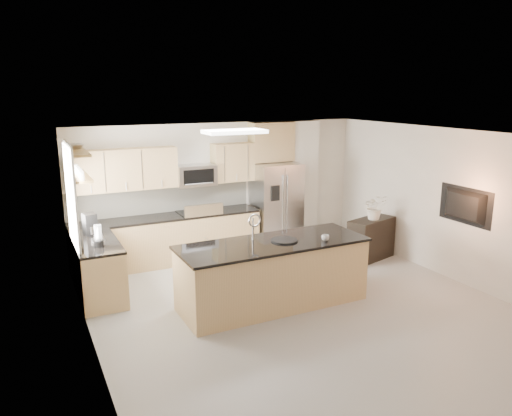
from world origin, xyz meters
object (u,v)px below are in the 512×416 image
kettle (98,233)px  bowl (74,146)px  range (199,235)px  cup (325,238)px  coffee_maker (90,225)px  flower_vase (375,201)px  microwave (196,175)px  television (462,206)px  platter (284,240)px  credenza (371,239)px  blender (98,237)px  island (273,273)px  refrigerator (276,206)px

kettle → bowl: bowl is taller
range → cup: range is taller
coffee_maker → flower_vase: (5.10, -0.88, 0.08)m
microwave → range: bearing=-90.0°
television → cup: bearing=83.4°
platter → flower_vase: bearing=22.0°
microwave → kettle: bearing=-149.9°
microwave → credenza: bearing=-28.4°
blender → kettle: blender is taller
coffee_maker → blender: bearing=-88.4°
range → coffee_maker: (-2.10, -0.66, 0.62)m
microwave → coffee_maker: microwave is taller
credenza → coffee_maker: 5.20m
blender → bowl: bowl is taller
microwave → island: 2.91m
island → cup: 0.97m
cup → blender: 3.42m
credenza → television: (0.52, -1.63, 0.95)m
coffee_maker → flower_vase: bearing=-9.8°
television → flower_vase: bearing=17.6°
cup → kettle: size_ratio=0.45×
refrigerator → island: size_ratio=0.61×
island → blender: (-2.35, 1.17, 0.56)m
refrigerator → blender: 3.97m
blender → credenza: bearing=-1.3°
island → credenza: size_ratio=2.90×
microwave → television: microwave is taller
range → blender: (-2.07, -1.38, 0.59)m
platter → flower_vase: (2.55, 1.03, 0.16)m
cup → coffee_maker: coffee_maker is taller
kettle → television: television is taller
platter → bowl: 3.54m
refrigerator → platter: refrigerator is taller
refrigerator → island: 2.88m
platter → refrigerator: bearing=64.6°
credenza → flower_vase: 0.77m
flower_vase → microwave: bearing=151.0°
range → television: bearing=-41.6°
credenza → bowl: bowl is taller
credenza → blender: blender is taller
cup → blender: size_ratio=0.35×
credenza → flower_vase: (0.02, -0.05, 0.77)m
credenza → refrigerator: bearing=116.5°
coffee_maker → bowl: size_ratio=0.91×
television → platter: bearing=79.8°
refrigerator → coffee_maker: refrigerator is taller
blender → island: bearing=-26.5°
range → coffee_maker: size_ratio=3.18×
cup → television: bearing=-6.6°
coffee_maker → television: television is taller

